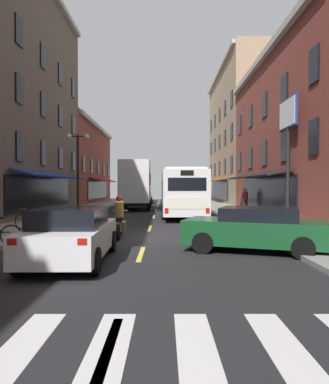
{
  "coord_description": "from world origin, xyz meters",
  "views": [
    {
      "loc": [
        0.7,
        -14.32,
        2.03
      ],
      "look_at": [
        0.69,
        8.65,
        1.64
      ],
      "focal_mm": 34.15,
      "sensor_mm": 36.0,
      "label": 1
    }
  ],
  "objects_px": {
    "billboard_sign": "(288,130)",
    "motorcycle_rider": "(119,220)",
    "sedan_mid": "(72,234)",
    "bicycle_near": "(33,221)",
    "sedan_far": "(144,197)",
    "pedestrian_near": "(246,199)",
    "sedan_near": "(255,228)",
    "box_truck": "(136,186)",
    "transit_bus": "(181,192)",
    "street_lamp_twin": "(78,171)"
  },
  "relations": [
    {
      "from": "transit_bus",
      "to": "pedestrian_near",
      "type": "relative_size",
      "value": 6.82
    },
    {
      "from": "sedan_far",
      "to": "billboard_sign",
      "type": "bearing_deg",
      "value": -69.37
    },
    {
      "from": "pedestrian_near",
      "to": "street_lamp_twin",
      "type": "distance_m",
      "value": 12.52
    },
    {
      "from": "sedan_far",
      "to": "motorcycle_rider",
      "type": "xyz_separation_m",
      "value": [
        0.61,
        -27.76,
        0.03
      ]
    },
    {
      "from": "motorcycle_rider",
      "to": "pedestrian_near",
      "type": "xyz_separation_m",
      "value": [
        7.84,
        13.12,
        0.32
      ]
    },
    {
      "from": "box_truck",
      "to": "street_lamp_twin",
      "type": "bearing_deg",
      "value": -109.37
    },
    {
      "from": "motorcycle_rider",
      "to": "pedestrian_near",
      "type": "distance_m",
      "value": 15.29
    },
    {
      "from": "box_truck",
      "to": "sedan_mid",
      "type": "height_order",
      "value": "box_truck"
    },
    {
      "from": "sedan_near",
      "to": "bicycle_near",
      "type": "bearing_deg",
      "value": 152.2
    },
    {
      "from": "pedestrian_near",
      "to": "billboard_sign",
      "type": "bearing_deg",
      "value": 78.5
    },
    {
      "from": "sedan_far",
      "to": "bicycle_near",
      "type": "height_order",
      "value": "sedan_far"
    },
    {
      "from": "transit_bus",
      "to": "box_truck",
      "type": "height_order",
      "value": "box_truck"
    },
    {
      "from": "bicycle_near",
      "to": "pedestrian_near",
      "type": "height_order",
      "value": "pedestrian_near"
    },
    {
      "from": "street_lamp_twin",
      "to": "motorcycle_rider",
      "type": "bearing_deg",
      "value": -66.84
    },
    {
      "from": "box_truck",
      "to": "bicycle_near",
      "type": "bearing_deg",
      "value": -102.07
    },
    {
      "from": "billboard_sign",
      "to": "motorcycle_rider",
      "type": "xyz_separation_m",
      "value": [
        -8.12,
        -4.57,
        -4.17
      ]
    },
    {
      "from": "transit_bus",
      "to": "sedan_far",
      "type": "relative_size",
      "value": 2.55
    },
    {
      "from": "box_truck",
      "to": "bicycle_near",
      "type": "distance_m",
      "value": 15.78
    },
    {
      "from": "billboard_sign",
      "to": "box_truck",
      "type": "height_order",
      "value": "billboard_sign"
    },
    {
      "from": "billboard_sign",
      "to": "transit_bus",
      "type": "height_order",
      "value": "billboard_sign"
    },
    {
      "from": "box_truck",
      "to": "street_lamp_twin",
      "type": "height_order",
      "value": "street_lamp_twin"
    },
    {
      "from": "bicycle_near",
      "to": "pedestrian_near",
      "type": "bearing_deg",
      "value": 44.51
    },
    {
      "from": "box_truck",
      "to": "motorcycle_rider",
      "type": "bearing_deg",
      "value": -87.76
    },
    {
      "from": "box_truck",
      "to": "sedan_far",
      "type": "height_order",
      "value": "box_truck"
    },
    {
      "from": "sedan_near",
      "to": "sedan_mid",
      "type": "bearing_deg",
      "value": -162.93
    },
    {
      "from": "billboard_sign",
      "to": "sedan_far",
      "type": "xyz_separation_m",
      "value": [
        -8.73,
        23.19,
        -4.2
      ]
    },
    {
      "from": "billboard_sign",
      "to": "transit_bus",
      "type": "relative_size",
      "value": 0.56
    },
    {
      "from": "pedestrian_near",
      "to": "sedan_far",
      "type": "bearing_deg",
      "value": -73.34
    },
    {
      "from": "transit_bus",
      "to": "motorcycle_rider",
      "type": "distance_m",
      "value": 11.32
    },
    {
      "from": "transit_bus",
      "to": "bicycle_near",
      "type": "bearing_deg",
      "value": -126.04
    },
    {
      "from": "sedan_far",
      "to": "bicycle_near",
      "type": "bearing_deg",
      "value": -97.24
    },
    {
      "from": "sedan_near",
      "to": "transit_bus",
      "type": "bearing_deg",
      "value": 96.97
    },
    {
      "from": "box_truck",
      "to": "sedan_far",
      "type": "bearing_deg",
      "value": 89.75
    },
    {
      "from": "sedan_mid",
      "to": "bicycle_near",
      "type": "xyz_separation_m",
      "value": [
        -3.26,
        6.11,
        -0.24
      ]
    },
    {
      "from": "transit_bus",
      "to": "sedan_mid",
      "type": "xyz_separation_m",
      "value": [
        -3.56,
        -15.48,
        -0.88
      ]
    },
    {
      "from": "billboard_sign",
      "to": "pedestrian_near",
      "type": "xyz_separation_m",
      "value": [
        -0.28,
        8.55,
        -3.85
      ]
    },
    {
      "from": "box_truck",
      "to": "sedan_near",
      "type": "height_order",
      "value": "box_truck"
    },
    {
      "from": "transit_bus",
      "to": "sedan_mid",
      "type": "height_order",
      "value": "transit_bus"
    },
    {
      "from": "sedan_mid",
      "to": "pedestrian_near",
      "type": "distance_m",
      "value": 19.64
    },
    {
      "from": "sedan_mid",
      "to": "street_lamp_twin",
      "type": "bearing_deg",
      "value": 102.67
    },
    {
      "from": "sedan_near",
      "to": "box_truck",
      "type": "bearing_deg",
      "value": 104.77
    },
    {
      "from": "billboard_sign",
      "to": "motorcycle_rider",
      "type": "bearing_deg",
      "value": -150.64
    },
    {
      "from": "sedan_near",
      "to": "motorcycle_rider",
      "type": "relative_size",
      "value": 2.22
    },
    {
      "from": "pedestrian_near",
      "to": "bicycle_near",
      "type": "bearing_deg",
      "value": 31.16
    },
    {
      "from": "sedan_far",
      "to": "pedestrian_near",
      "type": "distance_m",
      "value": 16.91
    },
    {
      "from": "street_lamp_twin",
      "to": "box_truck",
      "type": "bearing_deg",
      "value": 70.63
    },
    {
      "from": "sedan_near",
      "to": "sedan_mid",
      "type": "relative_size",
      "value": 1.04
    },
    {
      "from": "transit_bus",
      "to": "motorcycle_rider",
      "type": "xyz_separation_m",
      "value": [
        -2.88,
        -10.91,
        -0.91
      ]
    },
    {
      "from": "sedan_mid",
      "to": "bicycle_near",
      "type": "distance_m",
      "value": 6.92
    },
    {
      "from": "billboard_sign",
      "to": "pedestrian_near",
      "type": "bearing_deg",
      "value": 91.85
    }
  ]
}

